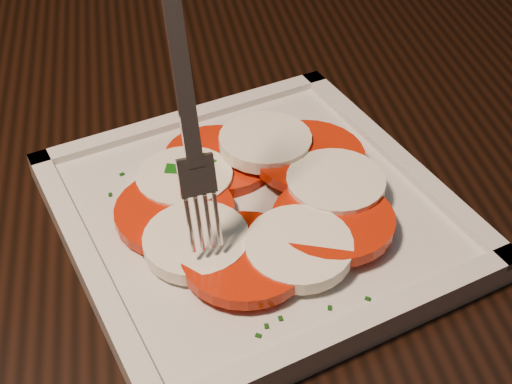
{
  "coord_description": "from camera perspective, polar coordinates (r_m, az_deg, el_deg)",
  "views": [
    {
      "loc": [
        0.04,
        -0.37,
        1.1
      ],
      "look_at": [
        0.06,
        0.0,
        0.78
      ],
      "focal_mm": 50.0,
      "sensor_mm": 36.0,
      "label": 1
    }
  ],
  "objects": [
    {
      "name": "fork",
      "position": [
        0.41,
        -6.02,
        8.51
      ],
      "size": [
        0.04,
        0.07,
        0.19
      ],
      "primitive_type": null,
      "rotation": [
        0.0,
        0.0,
        0.29
      ],
      "color": "white",
      "rests_on": "caprese_salad"
    },
    {
      "name": "table",
      "position": [
        0.59,
        -4.47,
        -8.89
      ],
      "size": [
        1.3,
        0.95,
        0.75
      ],
      "rotation": [
        0.0,
        0.0,
        0.13
      ],
      "color": "black",
      "rests_on": "ground"
    },
    {
      "name": "chair",
      "position": [
        1.26,
        -7.99,
        13.94
      ],
      "size": [
        0.42,
        0.42,
        0.93
      ],
      "rotation": [
        0.0,
        0.0,
        0.01
      ],
      "color": "black",
      "rests_on": "ground"
    },
    {
      "name": "caprese_salad",
      "position": [
        0.49,
        -0.0,
        -0.45
      ],
      "size": [
        0.2,
        0.21,
        0.03
      ],
      "color": "red",
      "rests_on": "plate"
    },
    {
      "name": "plate",
      "position": [
        0.5,
        0.0,
        -1.93
      ],
      "size": [
        0.34,
        0.34,
        0.01
      ],
      "primitive_type": "cube",
      "rotation": [
        0.0,
        0.0,
        0.43
      ],
      "color": "silver",
      "rests_on": "table"
    }
  ]
}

